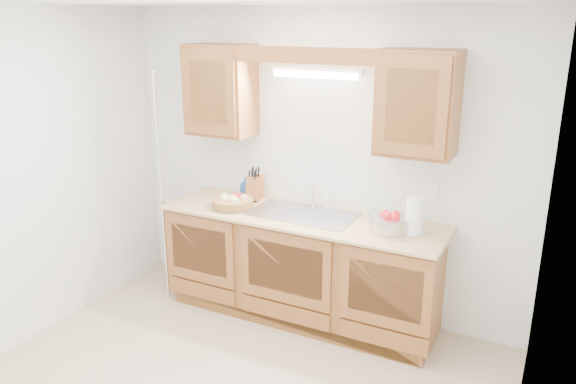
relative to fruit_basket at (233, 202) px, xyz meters
The scene contains 17 objects.
room 1.29m from the fruit_basket, 61.64° to the right, with size 3.52×3.50×2.50m.
base_cabinets 0.79m from the fruit_basket, ahead, with size 2.20×0.60×0.86m, color #965A2C.
countertop 0.61m from the fruit_basket, ahead, with size 2.30×0.63×0.04m, color tan.
upper_cabinet_left 0.94m from the fruit_basket, 135.42° to the left, with size 0.55×0.33×0.75m, color #965A2C.
upper_cabinet_right 1.69m from the fruit_basket, ahead, with size 0.55×0.33×0.75m, color #965A2C.
valance 1.34m from the fruit_basket, ahead, with size 2.20×0.05×0.12m, color #965A2C.
fluorescent_fixture 1.25m from the fruit_basket, 27.66° to the left, with size 0.76×0.08×0.08m.
sink 0.62m from the fruit_basket, ahead, with size 0.84×0.46×0.36m.
wire_shelf_pole 0.63m from the fruit_basket, 164.32° to the right, with size 0.03×0.03×2.00m, color silver.
outlet_plate 1.61m from the fruit_basket, 14.07° to the left, with size 0.08×0.01×0.12m, color white.
fruit_basket is the anchor object (origin of this frame).
knife_block 0.26m from the fruit_basket, 76.95° to the left, with size 0.14×0.19×0.30m.
orange_canister 0.35m from the fruit_basket, 80.50° to the left, with size 0.08×0.08×0.22m.
soap_bottle 0.31m from the fruit_basket, 101.40° to the left, with size 0.08×0.08×0.17m, color #2259AA.
sponge 1.19m from the fruit_basket, 16.45° to the left, with size 0.13×0.08×0.02m.
paper_towel 1.50m from the fruit_basket, ahead, with size 0.16×0.16×0.33m.
apple_bowl 1.32m from the fruit_basket, ahead, with size 0.37×0.37×0.16m.
Camera 1 is at (1.81, -2.61, 2.41)m, focal length 35.00 mm.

